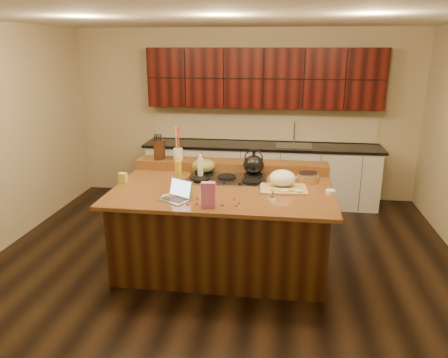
# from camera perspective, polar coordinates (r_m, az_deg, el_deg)

# --- Properties ---
(room) EXTENTS (5.52, 5.02, 2.72)m
(room) POSITION_cam_1_polar(r_m,az_deg,el_deg) (4.71, -0.08, 3.90)
(room) COLOR black
(room) RESTS_ON ground
(island) EXTENTS (2.40, 1.60, 0.92)m
(island) POSITION_cam_1_polar(r_m,az_deg,el_deg) (4.99, -0.08, -6.07)
(island) COLOR black
(island) RESTS_ON ground
(back_ledge) EXTENTS (2.40, 0.30, 0.12)m
(back_ledge) POSITION_cam_1_polar(r_m,az_deg,el_deg) (5.48, 0.95, 1.76)
(back_ledge) COLOR black
(back_ledge) RESTS_ON island
(cooktop) EXTENTS (0.92, 0.52, 0.05)m
(cooktop) POSITION_cam_1_polar(r_m,az_deg,el_deg) (5.11, 0.39, 0.11)
(cooktop) COLOR gray
(cooktop) RESTS_ON island
(back_counter) EXTENTS (3.70, 0.66, 2.40)m
(back_counter) POSITION_cam_1_polar(r_m,az_deg,el_deg) (6.93, 4.98, 4.94)
(back_counter) COLOR silver
(back_counter) RESTS_ON ground
(kettle) EXTENTS (0.26, 0.26, 0.22)m
(kettle) POSITION_cam_1_polar(r_m,az_deg,el_deg) (5.17, 3.89, 1.89)
(kettle) COLOR black
(kettle) RESTS_ON cooktop
(green_bowl) EXTENTS (0.33, 0.33, 0.16)m
(green_bowl) POSITION_cam_1_polar(r_m,az_deg,el_deg) (5.25, -2.67, 1.77)
(green_bowl) COLOR olive
(green_bowl) RESTS_ON cooktop
(laptop) EXTENTS (0.37, 0.34, 0.20)m
(laptop) POSITION_cam_1_polar(r_m,az_deg,el_deg) (4.45, -6.13, -2.01)
(laptop) COLOR #B7B7BC
(laptop) RESTS_ON island
(oil_bottle) EXTENTS (0.09, 0.09, 0.27)m
(oil_bottle) POSITION_cam_1_polar(r_m,az_deg,el_deg) (4.92, -5.98, 0.83)
(oil_bottle) COLOR gold
(oil_bottle) RESTS_ON island
(vinegar_bottle) EXTENTS (0.07, 0.07, 0.25)m
(vinegar_bottle) POSITION_cam_1_polar(r_m,az_deg,el_deg) (5.10, -3.11, 1.33)
(vinegar_bottle) COLOR silver
(vinegar_bottle) RESTS_ON island
(wooden_tray) EXTENTS (0.52, 0.42, 0.20)m
(wooden_tray) POSITION_cam_1_polar(r_m,az_deg,el_deg) (4.80, 7.67, -0.20)
(wooden_tray) COLOR tan
(wooden_tray) RESTS_ON island
(ramekin_a) EXTENTS (0.12, 0.12, 0.04)m
(ramekin_a) POSITION_cam_1_polar(r_m,az_deg,el_deg) (4.66, 7.88, -1.63)
(ramekin_a) COLOR white
(ramekin_a) RESTS_ON island
(ramekin_b) EXTENTS (0.13, 0.13, 0.04)m
(ramekin_b) POSITION_cam_1_polar(r_m,az_deg,el_deg) (4.67, 9.65, -1.67)
(ramekin_b) COLOR white
(ramekin_b) RESTS_ON island
(ramekin_c) EXTENTS (0.12, 0.12, 0.04)m
(ramekin_c) POSITION_cam_1_polar(r_m,az_deg,el_deg) (4.74, 13.70, -1.66)
(ramekin_c) COLOR white
(ramekin_c) RESTS_ON island
(strainer_bowl) EXTENTS (0.27, 0.27, 0.09)m
(strainer_bowl) POSITION_cam_1_polar(r_m,az_deg,el_deg) (5.09, 10.92, 0.10)
(strainer_bowl) COLOR #996B3F
(strainer_bowl) RESTS_ON island
(kitchen_timer) EXTENTS (0.09, 0.09, 0.07)m
(kitchen_timer) POSITION_cam_1_polar(r_m,az_deg,el_deg) (4.53, 6.40, -1.94)
(kitchen_timer) COLOR silver
(kitchen_timer) RESTS_ON island
(pink_bag) EXTENTS (0.14, 0.09, 0.25)m
(pink_bag) POSITION_cam_1_polar(r_m,az_deg,el_deg) (4.19, -2.06, -2.09)
(pink_bag) COLOR #C25BA2
(pink_bag) RESTS_ON island
(candy_plate) EXTENTS (0.24, 0.24, 0.01)m
(candy_plate) POSITION_cam_1_polar(r_m,az_deg,el_deg) (4.54, -7.03, -2.31)
(candy_plate) COLOR white
(candy_plate) RESTS_ON island
(package_box) EXTENTS (0.09, 0.07, 0.12)m
(package_box) POSITION_cam_1_polar(r_m,az_deg,el_deg) (5.08, -13.07, 0.10)
(package_box) COLOR #D6CC4B
(package_box) RESTS_ON island
(utensil_crock) EXTENTS (0.13, 0.13, 0.14)m
(utensil_crock) POSITION_cam_1_polar(r_m,az_deg,el_deg) (5.57, -6.02, 3.29)
(utensil_crock) COLOR white
(utensil_crock) RESTS_ON back_ledge
(knife_block) EXTENTS (0.15, 0.21, 0.24)m
(knife_block) POSITION_cam_1_polar(r_m,az_deg,el_deg) (5.62, -8.42, 3.84)
(knife_block) COLOR black
(knife_block) RESTS_ON back_ledge
(gumdrop_0) EXTENTS (0.02, 0.02, 0.02)m
(gumdrop_0) POSITION_cam_1_polar(r_m,az_deg,el_deg) (4.26, 1.63, -3.47)
(gumdrop_0) COLOR red
(gumdrop_0) RESTS_ON island
(gumdrop_1) EXTENTS (0.02, 0.02, 0.02)m
(gumdrop_1) POSITION_cam_1_polar(r_m,az_deg,el_deg) (4.32, 1.97, -3.14)
(gumdrop_1) COLOR #198C26
(gumdrop_1) RESTS_ON island
(gumdrop_2) EXTENTS (0.02, 0.02, 0.02)m
(gumdrop_2) POSITION_cam_1_polar(r_m,az_deg,el_deg) (4.30, -4.81, -3.32)
(gumdrop_2) COLOR red
(gumdrop_2) RESTS_ON island
(gumdrop_3) EXTENTS (0.02, 0.02, 0.02)m
(gumdrop_3) POSITION_cam_1_polar(r_m,az_deg,el_deg) (4.33, -2.34, -3.10)
(gumdrop_3) COLOR #198C26
(gumdrop_3) RESTS_ON island
(gumdrop_4) EXTENTS (0.02, 0.02, 0.02)m
(gumdrop_4) POSITION_cam_1_polar(r_m,az_deg,el_deg) (4.47, -3.48, -2.49)
(gumdrop_4) COLOR red
(gumdrop_4) RESTS_ON island
(gumdrop_5) EXTENTS (0.02, 0.02, 0.02)m
(gumdrop_5) POSITION_cam_1_polar(r_m,az_deg,el_deg) (4.28, -1.47, -3.35)
(gumdrop_5) COLOR #198C26
(gumdrop_5) RESTS_ON island
(gumdrop_6) EXTENTS (0.02, 0.02, 0.02)m
(gumdrop_6) POSITION_cam_1_polar(r_m,az_deg,el_deg) (4.45, 1.34, -2.55)
(gumdrop_6) COLOR red
(gumdrop_6) RESTS_ON island
(gumdrop_7) EXTENTS (0.02, 0.02, 0.02)m
(gumdrop_7) POSITION_cam_1_polar(r_m,az_deg,el_deg) (4.33, -1.55, -3.09)
(gumdrop_7) COLOR #198C26
(gumdrop_7) RESTS_ON island
(gumdrop_8) EXTENTS (0.02, 0.02, 0.02)m
(gumdrop_8) POSITION_cam_1_polar(r_m,az_deg,el_deg) (4.31, -3.57, -3.23)
(gumdrop_8) COLOR red
(gumdrop_8) RESTS_ON island
(gumdrop_9) EXTENTS (0.02, 0.02, 0.02)m
(gumdrop_9) POSITION_cam_1_polar(r_m,az_deg,el_deg) (4.27, -0.06, -3.40)
(gumdrop_9) COLOR #198C26
(gumdrop_9) RESTS_ON island
(gumdrop_10) EXTENTS (0.02, 0.02, 0.02)m
(gumdrop_10) POSITION_cam_1_polar(r_m,az_deg,el_deg) (4.27, -0.32, -3.39)
(gumdrop_10) COLOR red
(gumdrop_10) RESTS_ON island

